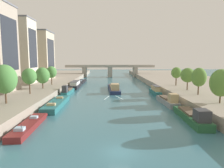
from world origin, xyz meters
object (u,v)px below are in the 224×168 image
barge_midriver (114,88)px  moored_boat_left_gap_after (57,104)px  tree_left_distant (51,72)px  tree_right_end_of_row (199,77)px  bridge_far (110,69)px  moored_boat_right_downstream (155,91)px  tree_left_second (5,79)px  tree_right_far (221,83)px  moored_boat_left_near (29,125)px  moored_boat_left_end (82,81)px  moored_boat_right_upstream (192,116)px  moored_boat_left_far (76,85)px  moored_boat_left_upstream (68,91)px  tree_left_midway (29,76)px  tree_right_second (176,73)px  moored_boat_right_far (168,100)px  tree_left_past_mid (42,75)px  tree_right_past_mid (188,75)px

barge_midriver → moored_boat_left_gap_after: 27.57m
tree_left_distant → tree_right_end_of_row: size_ratio=0.95×
tree_left_distant → bridge_far: size_ratio=0.12×
moored_boat_right_downstream → tree_left_second: 42.57m
barge_midriver → tree_right_far: bearing=-56.0°
tree_left_second → moored_boat_left_near: bearing=-47.7°
moored_boat_left_near → moored_boat_left_end: moored_boat_left_end is taller
moored_boat_left_near → tree_left_distant: (-7.02, 39.05, 6.13)m
moored_boat_right_upstream → tree_right_end_of_row: size_ratio=2.01×
moored_boat_left_far → bridge_far: (14.19, 48.38, 3.64)m
barge_midriver → tree_right_end_of_row: size_ratio=3.00×
moored_boat_left_upstream → tree_left_midway: tree_left_midway is taller
moored_boat_right_upstream → tree_left_midway: bearing=154.6°
barge_midriver → tree_right_far: (20.83, -30.92, 5.48)m
tree_right_end_of_row → barge_midriver: bearing=134.3°
barge_midriver → moored_boat_right_downstream: barge_midriver is taller
tree_right_far → tree_right_second: bearing=89.2°
moored_boat_left_near → tree_right_far: size_ratio=1.88×
tree_left_distant → tree_left_second: bearing=-91.5°
moored_boat_left_gap_after → moored_boat_right_downstream: 31.41m
moored_boat_right_far → tree_right_end_of_row: (7.88, 0.89, 5.71)m
moored_boat_left_near → moored_boat_left_far: bearing=90.0°
barge_midriver → tree_left_past_mid: bearing=-157.0°
moored_boat_right_far → bridge_far: size_ratio=0.22×
tree_left_distant → tree_right_past_mid: (42.98, -13.45, -0.07)m
tree_left_distant → tree_right_past_mid: 45.04m
tree_left_second → tree_left_midway: (0.50, 11.25, -0.39)m
moored_boat_right_upstream → tree_left_second: tree_left_second is taller
moored_boat_left_far → tree_left_midway: bearing=-105.0°
tree_left_past_mid → tree_right_far: bearing=-26.7°
moored_boat_left_end → moored_boat_left_gap_after: bearing=-89.5°
tree_left_past_mid → tree_right_end_of_row: (42.81, -11.85, 0.44)m
moored_boat_left_end → moored_boat_left_far: bearing=-90.6°
moored_boat_left_near → moored_boat_right_downstream: bearing=47.9°
moored_boat_left_end → tree_right_far: bearing=-57.7°
tree_right_past_mid → moored_boat_left_near: bearing=-144.6°
moored_boat_left_gap_after → tree_left_midway: size_ratio=2.52×
moored_boat_right_downstream → tree_right_end_of_row: (7.73, -13.13, 5.45)m
moored_boat_left_gap_after → moored_boat_left_end: moored_boat_left_gap_after is taller
moored_boat_left_gap_after → moored_boat_right_far: moored_boat_right_far is taller
barge_midriver → moored_boat_right_downstream: (12.99, -8.08, 0.32)m
moored_boat_right_upstream → moored_boat_right_far: bearing=91.1°
barge_midriver → tree_right_end_of_row: tree_right_end_of_row is taller
moored_boat_left_near → bridge_far: size_ratio=0.23×
tree_left_second → tree_left_past_mid: tree_left_second is taller
moored_boat_right_upstream → tree_left_past_mid: 44.40m
bridge_far → moored_boat_left_gap_after: bearing=-99.6°
moored_boat_left_far → moored_boat_right_far: (27.78, -30.37, -0.13)m
tree_right_past_mid → moored_boat_left_far: bearing=148.9°
tree_left_midway → tree_right_past_mid: size_ratio=1.03×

